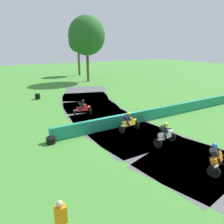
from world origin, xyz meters
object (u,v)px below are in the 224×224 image
Objects in this scene: tire_stack_near at (38,96)px; traffic_cone at (161,107)px; motorcycle_fourth_orange at (217,158)px; track_marshal at (61,223)px; motorcycle_chase_yellow at (129,122)px; motorcycle_trailing_white at (165,134)px; tire_stack_mid_a at (51,140)px; motorcycle_lead_red at (83,108)px.

tire_stack_near is 13.75m from traffic_cone.
motorcycle_fourth_orange is 7.84m from track_marshal.
traffic_cone is (12.61, 9.46, -0.60)m from track_marshal.
motorcycle_chase_yellow reaches higher than tire_stack_near.
motorcycle_trailing_white is 3.81× the size of traffic_cone.
tire_stack_near is 12.35m from tire_stack_mid_a.
motorcycle_trailing_white reaches higher than tire_stack_near.
motorcycle_chase_yellow is 6.33m from traffic_cone.
track_marshal is (-5.47, -11.52, 0.17)m from motorcycle_lead_red.
motorcycle_fourth_orange reaches higher than tire_stack_near.
motorcycle_lead_red reaches higher than tire_stack_near.
traffic_cone is (5.63, 2.86, -0.42)m from motorcycle_chase_yellow.
motorcycle_chase_yellow reaches higher than motorcycle_fourth_orange.
motorcycle_lead_red is 11.47m from motorcycle_fourth_orange.
track_marshal is 3.70× the size of traffic_cone.
motorcycle_chase_yellow is at bearing 43.37° from track_marshal.
motorcycle_lead_red is 8.30m from tire_stack_near.
track_marshal is at bearing -115.40° from motorcycle_lead_red.
tire_stack_mid_a is at bearing 132.14° from motorcycle_fourth_orange.
motorcycle_fourth_orange is at bearing -87.10° from motorcycle_trailing_white.
motorcycle_chase_yellow is at bearing 97.70° from motorcycle_fourth_orange.
motorcycle_lead_red is 5.15m from motorcycle_chase_yellow.
track_marshal is (-1.52, -7.26, 0.62)m from tire_stack_mid_a.
motorcycle_trailing_white reaches higher than motorcycle_lead_red.
track_marshal reaches higher than motorcycle_lead_red.
track_marshal is at bearing -101.86° from tire_stack_mid_a.
motorcycle_chase_yellow is at bearing -6.97° from tire_stack_mid_a.
motorcycle_lead_red is 1.05× the size of track_marshal.
motorcycle_trailing_white is at bearing -30.47° from tire_stack_mid_a.
motorcycle_trailing_white is 1.00× the size of motorcycle_fourth_orange.
motorcycle_trailing_white is 3.36m from motorcycle_fourth_orange.
track_marshal is (-6.98, -6.60, 0.18)m from motorcycle_chase_yellow.
motorcycle_trailing_white is at bearing 92.90° from motorcycle_fourth_orange.
track_marshal is at bearing -177.87° from motorcycle_fourth_orange.
motorcycle_lead_red is 2.99× the size of tire_stack_mid_a.
motorcycle_chase_yellow is 5.51m from tire_stack_mid_a.
track_marshal is 15.78m from traffic_cone.
motorcycle_trailing_white is (0.68, -2.94, 0.03)m from motorcycle_chase_yellow.
motorcycle_trailing_white is 2.92× the size of tire_stack_mid_a.
motorcycle_lead_red is 1.02× the size of motorcycle_chase_yellow.
motorcycle_trailing_white reaches higher than traffic_cone.
motorcycle_trailing_white is 2.79× the size of tire_stack_near.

